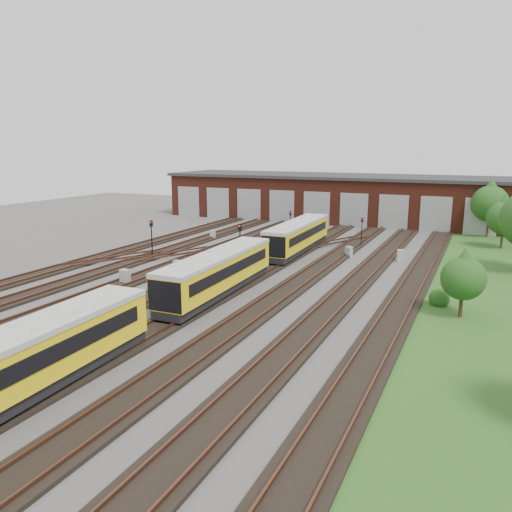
% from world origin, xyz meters
% --- Properties ---
extents(ground, '(120.00, 120.00, 0.00)m').
position_xyz_m(ground, '(0.00, 0.00, 0.00)').
color(ground, '#484542').
rests_on(ground, ground).
extents(track_network, '(30.40, 70.00, 0.33)m').
position_xyz_m(track_network, '(-0.17, 0.59, 0.11)').
color(track_network, black).
rests_on(track_network, ground).
extents(maintenance_shed, '(51.00, 12.50, 6.35)m').
position_xyz_m(maintenance_shed, '(-0.01, 39.97, 3.20)').
color(maintenance_shed, '#592216').
rests_on(maintenance_shed, ground).
extents(grass_verge, '(8.00, 55.00, 0.05)m').
position_xyz_m(grass_verge, '(19.00, 10.00, 0.03)').
color(grass_verge, '#26511B').
rests_on(grass_verge, ground).
extents(metro_train, '(2.79, 45.36, 2.75)m').
position_xyz_m(metro_train, '(2.00, -0.10, 1.74)').
color(metro_train, black).
rests_on(metro_train, ground).
extents(signal_mast_0, '(0.30, 0.28, 3.47)m').
position_xyz_m(signal_mast_0, '(-9.99, 8.55, 2.23)').
color(signal_mast_0, black).
rests_on(signal_mast_0, ground).
extents(signal_mast_1, '(0.29, 0.27, 3.74)m').
position_xyz_m(signal_mast_1, '(-0.64, 8.58, 2.37)').
color(signal_mast_1, black).
rests_on(signal_mast_1, ground).
extents(signal_mast_2, '(0.27, 0.26, 3.24)m').
position_xyz_m(signal_mast_2, '(-1.25, 22.31, 2.05)').
color(signal_mast_2, black).
rests_on(signal_mast_2, ground).
extents(signal_mast_3, '(0.24, 0.23, 3.08)m').
position_xyz_m(signal_mast_3, '(6.98, 21.53, 1.95)').
color(signal_mast_3, black).
rests_on(signal_mast_3, ground).
extents(relay_cabinet_0, '(0.71, 0.60, 1.12)m').
position_xyz_m(relay_cabinet_0, '(-6.02, -0.25, 0.56)').
color(relay_cabinet_0, '#9FA2A4').
rests_on(relay_cabinet_0, ground).
extents(relay_cabinet_1, '(0.69, 0.63, 0.97)m').
position_xyz_m(relay_cabinet_1, '(-9.35, 19.04, 0.48)').
color(relay_cabinet_1, '#9FA2A4').
rests_on(relay_cabinet_1, ground).
extents(relay_cabinet_2, '(0.61, 0.53, 0.94)m').
position_xyz_m(relay_cabinet_2, '(-4.61, 4.69, 0.47)').
color(relay_cabinet_2, '#9FA2A4').
rests_on(relay_cabinet_2, ground).
extents(relay_cabinet_3, '(0.72, 0.67, 0.97)m').
position_xyz_m(relay_cabinet_3, '(7.00, 16.40, 0.48)').
color(relay_cabinet_3, '#9FA2A4').
rests_on(relay_cabinet_3, ground).
extents(relay_cabinet_4, '(0.78, 0.71, 1.09)m').
position_xyz_m(relay_cabinet_4, '(11.83, 16.31, 0.55)').
color(relay_cabinet_4, '#9FA2A4').
rests_on(relay_cabinet_4, ground).
extents(tree_0, '(4.12, 4.12, 6.83)m').
position_xyz_m(tree_0, '(18.82, 33.40, 4.39)').
color(tree_0, '#352A17').
rests_on(tree_0, ground).
extents(tree_1, '(3.37, 3.37, 5.58)m').
position_xyz_m(tree_1, '(20.21, 26.59, 3.58)').
color(tree_1, '#352A17').
rests_on(tree_1, ground).
extents(tree_3, '(2.65, 2.65, 4.40)m').
position_xyz_m(tree_3, '(17.62, 2.17, 2.82)').
color(tree_3, '#352A17').
rests_on(tree_3, ground).
extents(bush_0, '(1.33, 1.33, 1.33)m').
position_xyz_m(bush_0, '(16.22, 4.22, 0.67)').
color(bush_0, '#1C4814').
rests_on(bush_0, ground).
extents(bush_1, '(1.41, 1.41, 1.41)m').
position_xyz_m(bush_1, '(16.94, 9.16, 0.70)').
color(bush_1, '#1C4814').
rests_on(bush_1, ground).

